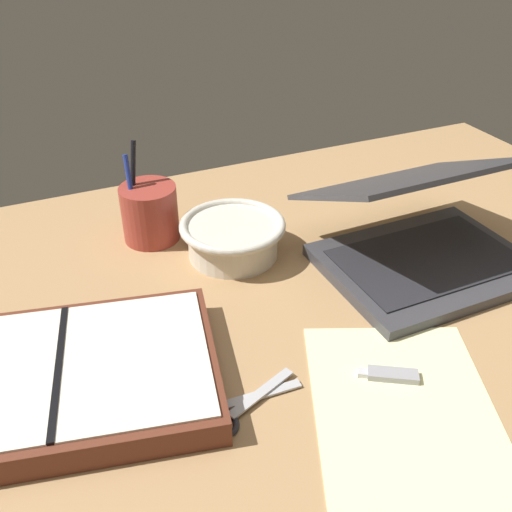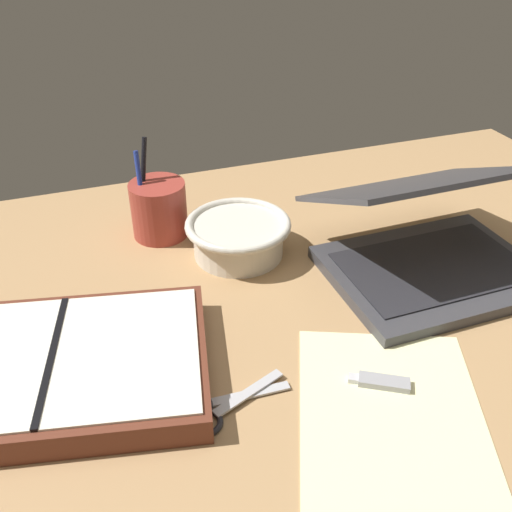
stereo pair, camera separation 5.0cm
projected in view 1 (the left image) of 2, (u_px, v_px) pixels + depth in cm
name	position (u px, v px, depth cm)	size (l,w,h in cm)	color
desk_top	(314.00, 316.00, 80.05)	(140.00, 100.00, 2.00)	tan
laptop	(421.00, 234.00, 87.07)	(30.88, 29.49, 17.62)	#38383D
bowl	(233.00, 236.00, 89.59)	(16.66, 16.66, 6.08)	silver
pen_cup	(150.00, 213.00, 93.18)	(9.20, 9.20, 16.32)	#9E382D
planner	(62.00, 379.00, 65.99)	(40.17, 30.90, 3.96)	brown
scissors	(228.00, 411.00, 63.94)	(13.13, 6.62, 0.80)	#B7B7BC
paper_sheet_front	(404.00, 407.00, 64.76)	(20.50, 27.33, 0.16)	#F4EFB2
usb_drive	(391.00, 375.00, 68.38)	(6.99, 5.09, 1.00)	#99999E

